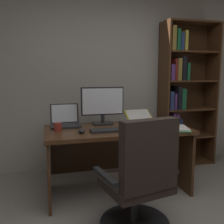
% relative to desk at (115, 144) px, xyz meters
% --- Properties ---
extents(wall_back, '(5.35, 0.12, 2.79)m').
position_rel_desk_xyz_m(wall_back, '(0.17, 0.82, 0.86)').
color(wall_back, '#B2ADA3').
rests_on(wall_back, ground).
extents(desk, '(1.55, 0.74, 0.73)m').
position_rel_desk_xyz_m(desk, '(0.00, 0.00, 0.00)').
color(desk, '#4C2D19').
rests_on(desk, ground).
extents(bookshelf, '(0.79, 0.34, 2.03)m').
position_rel_desk_xyz_m(bookshelf, '(1.15, 0.58, 0.52)').
color(bookshelf, '#4C2D19').
rests_on(bookshelf, ground).
extents(office_chair, '(0.67, 0.60, 0.98)m').
position_rel_desk_xyz_m(office_chair, '(-0.02, -0.84, -0.12)').
color(office_chair, '#232326').
rests_on(office_chair, ground).
extents(monitor, '(0.50, 0.16, 0.44)m').
position_rel_desk_xyz_m(monitor, '(-0.11, 0.17, 0.42)').
color(monitor, '#232326').
rests_on(monitor, desk).
extents(laptop, '(0.32, 0.28, 0.24)m').
position_rel_desk_xyz_m(laptop, '(-0.54, 0.17, 0.25)').
color(laptop, '#232326').
rests_on(laptop, desk).
extents(keyboard, '(0.42, 0.15, 0.02)m').
position_rel_desk_xyz_m(keyboard, '(-0.11, -0.22, 0.21)').
color(keyboard, '#232326').
rests_on(keyboard, desk).
extents(computer_mouse, '(0.06, 0.10, 0.04)m').
position_rel_desk_xyz_m(computer_mouse, '(-0.41, -0.22, 0.22)').
color(computer_mouse, '#232326').
rests_on(computer_mouse, desk).
extents(reading_stand_with_book, '(0.32, 0.26, 0.14)m').
position_rel_desk_xyz_m(reading_stand_with_book, '(0.36, 0.22, 0.27)').
color(reading_stand_with_book, '#232326').
rests_on(reading_stand_with_book, desk).
extents(open_binder, '(0.52, 0.41, 0.02)m').
position_rel_desk_xyz_m(open_binder, '(0.49, -0.27, 0.21)').
color(open_binder, green).
rests_on(open_binder, desk).
extents(notepad, '(0.18, 0.23, 0.01)m').
position_rel_desk_xyz_m(notepad, '(0.18, -0.08, 0.21)').
color(notepad, white).
rests_on(notepad, desk).
extents(pen, '(0.14, 0.02, 0.01)m').
position_rel_desk_xyz_m(pen, '(0.20, -0.08, 0.21)').
color(pen, maroon).
rests_on(pen, notepad).
extents(coffee_mug, '(0.08, 0.08, 0.09)m').
position_rel_desk_xyz_m(coffee_mug, '(-0.63, -0.05, 0.24)').
color(coffee_mug, maroon).
rests_on(coffee_mug, desk).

